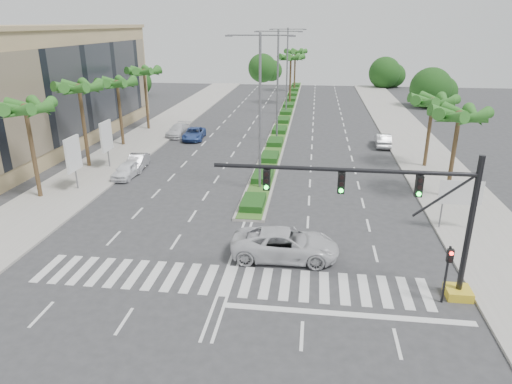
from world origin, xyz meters
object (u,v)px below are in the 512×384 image
car_parked_d (178,130)px  car_right (383,140)px  car_parked_a (127,170)px  car_parked_b (137,162)px  car_parked_c (194,134)px  car_crossing (285,244)px

car_parked_d → car_right: size_ratio=1.07×
car_parked_a → car_parked_b: 2.36m
car_parked_a → car_parked_c: car_parked_a is taller
car_parked_a → car_right: (23.38, 13.64, 0.05)m
car_parked_c → car_crossing: 29.51m
car_crossing → car_right: size_ratio=1.39×
car_parked_a → car_parked_b: size_ratio=0.96×
car_parked_a → car_parked_b: bearing=93.1°
car_parked_a → car_parked_d: (0.00, 15.56, 0.01)m
car_parked_a → car_right: 27.07m
car_right → car_parked_c: bearing=1.1°
car_parked_a → car_crossing: bearing=-37.9°
car_parked_d → car_parked_c: bearing=-27.6°
car_parked_a → car_parked_d: bearing=93.1°
car_parked_a → car_parked_d: 15.56m
car_parked_b → car_right: (23.38, 11.29, 0.05)m
car_parked_b → car_right: size_ratio=0.93×
car_parked_a → car_right: size_ratio=0.90×
car_parked_c → car_parked_d: bearing=143.8°
car_parked_d → car_right: bearing=-0.8°
car_parked_c → car_right: (21.09, -0.51, 0.06)m
car_right → car_parked_d: bearing=-2.2°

